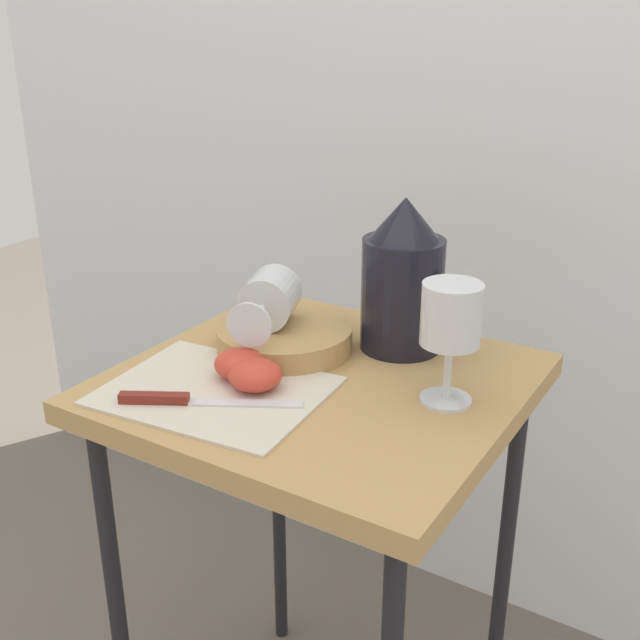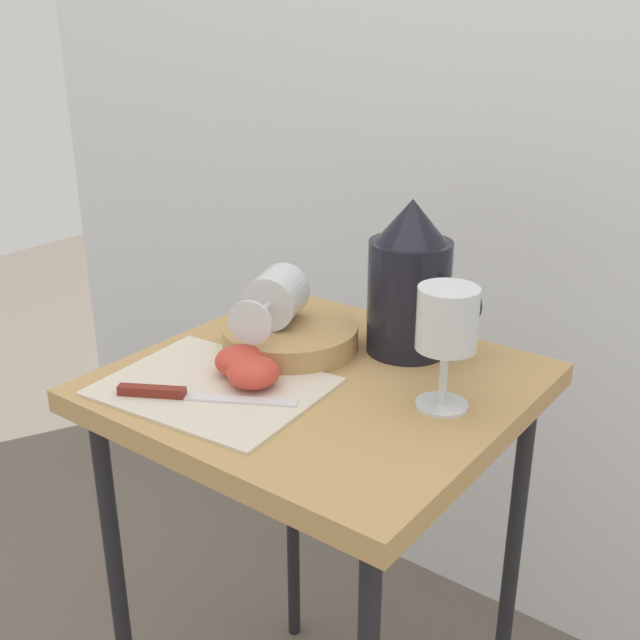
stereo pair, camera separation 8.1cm
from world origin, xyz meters
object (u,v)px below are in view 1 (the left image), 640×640
at_px(table, 320,428).
at_px(wine_glass_tipped_near, 269,299).
at_px(wine_glass_upright, 451,321).
at_px(knife, 183,400).
at_px(apple_half_right, 255,375).
at_px(pitcher, 403,289).
at_px(basket_tray, 284,338).
at_px(apple_half_left, 240,364).

height_order(table, wine_glass_tipped_near, wine_glass_tipped_near).
relative_size(wine_glass_upright, knife, 0.75).
distance_m(wine_glass_upright, knife, 0.33).
bearing_deg(knife, apple_half_right, 56.92).
bearing_deg(pitcher, basket_tray, -145.38).
bearing_deg(wine_glass_tipped_near, knife, -86.45).
xyz_separation_m(apple_half_left, apple_half_right, (0.04, -0.02, 0.00)).
relative_size(table, basket_tray, 3.68).
bearing_deg(wine_glass_upright, basket_tray, 174.28).
height_order(basket_tray, wine_glass_upright, wine_glass_upright).
relative_size(table, wine_glass_tipped_near, 4.50).
bearing_deg(table, wine_glass_tipped_near, 158.74).
relative_size(basket_tray, knife, 0.94).
relative_size(pitcher, apple_half_right, 3.20).
bearing_deg(apple_half_right, pitcher, 66.71).
bearing_deg(apple_half_right, knife, -123.08).
bearing_deg(apple_half_right, apple_half_left, 155.17).
relative_size(wine_glass_upright, wine_glass_tipped_near, 0.98).
height_order(wine_glass_tipped_near, knife, wine_glass_tipped_near).
relative_size(basket_tray, wine_glass_upright, 1.25).
height_order(apple_half_left, apple_half_right, same).
bearing_deg(apple_half_right, wine_glass_tipped_near, 117.69).
relative_size(table, knife, 3.48).
height_order(basket_tray, pitcher, pitcher).
bearing_deg(table, knife, -122.11).
height_order(table, apple_half_right, apple_half_right).
bearing_deg(wine_glass_upright, knife, -146.10).
bearing_deg(knife, table, 57.89).
xyz_separation_m(wine_glass_upright, wine_glass_tipped_near, (-0.28, 0.02, -0.03)).
xyz_separation_m(wine_glass_upright, knife, (-0.27, -0.18, -0.10)).
height_order(wine_glass_tipped_near, apple_half_right, wine_glass_tipped_near).
height_order(table, pitcher, pitcher).
bearing_deg(table, basket_tray, 151.61).
xyz_separation_m(table, basket_tray, (-0.09, 0.05, 0.09)).
bearing_deg(table, pitcher, 71.45).
bearing_deg(basket_tray, table, -28.39).
distance_m(basket_tray, knife, 0.20).
distance_m(pitcher, apple_half_left, 0.25).
xyz_separation_m(basket_tray, apple_half_right, (0.04, -0.13, 0.01)).
height_order(pitcher, apple_half_left, pitcher).
relative_size(table, pitcher, 3.25).
distance_m(wine_glass_tipped_near, knife, 0.21).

